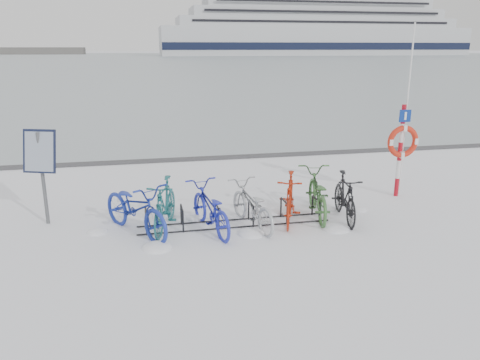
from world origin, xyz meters
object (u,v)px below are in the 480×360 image
object	(u,v)px
info_board	(40,157)
lifebuoy_station	(402,142)
cruise_ferry	(315,27)
bike_rack	(234,216)

from	to	relation	value
info_board	lifebuoy_station	xyz separation A→B (m)	(8.16, 0.20, -0.06)
lifebuoy_station	cruise_ferry	size ratio (longest dim) A/B	0.03
bike_rack	lifebuoy_station	distance (m)	4.62
info_board	lifebuoy_station	distance (m)	8.16
bike_rack	info_board	world-z (taller)	info_board
info_board	cruise_ferry	bearing A→B (deg)	86.83
info_board	lifebuoy_station	world-z (taller)	lifebuoy_station
bike_rack	info_board	distance (m)	4.11
cruise_ferry	info_board	bearing A→B (deg)	-111.88
lifebuoy_station	cruise_ferry	world-z (taller)	cruise_ferry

